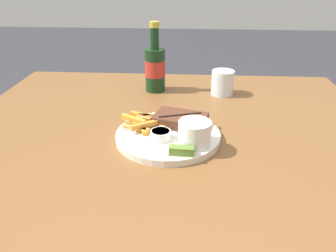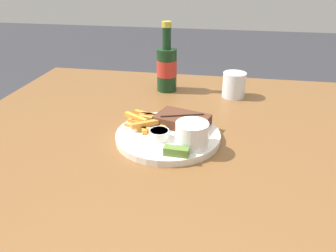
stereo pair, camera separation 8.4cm
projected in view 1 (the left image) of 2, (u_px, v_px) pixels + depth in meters
name	position (u px, v px, depth m)	size (l,w,h in m)	color
dining_table	(168.00, 165.00, 0.90)	(1.21, 1.12, 0.77)	brown
dinner_plate	(168.00, 136.00, 0.86)	(0.27, 0.27, 0.02)	silver
steak_portion	(180.00, 120.00, 0.89)	(0.16, 0.13, 0.03)	#512D1E
fries_pile	(144.00, 123.00, 0.88)	(0.13, 0.11, 0.02)	#C18A2A
coleslaw_cup	(195.00, 132.00, 0.79)	(0.08, 0.08, 0.06)	white
dipping_sauce_cup	(161.00, 134.00, 0.82)	(0.05, 0.05, 0.02)	silver
pickle_spear	(181.00, 151.00, 0.75)	(0.06, 0.02, 0.02)	#567A2D
fork_utensil	(141.00, 131.00, 0.86)	(0.13, 0.02, 0.00)	#B7B7BC
beer_bottle	(155.00, 67.00, 1.15)	(0.07, 0.07, 0.24)	#143319
drinking_glass	(222.00, 83.00, 1.14)	(0.08, 0.08, 0.09)	silver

